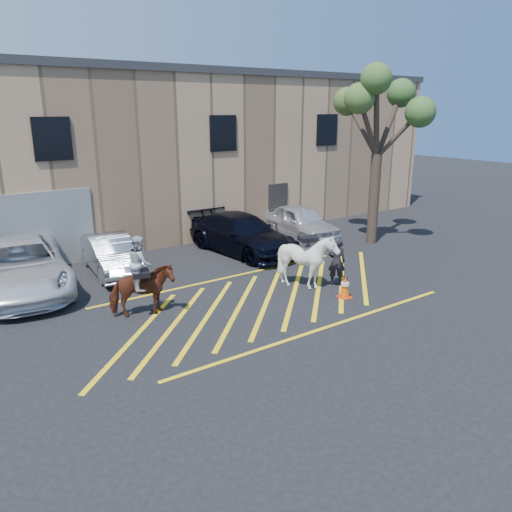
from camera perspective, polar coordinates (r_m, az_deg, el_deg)
ground at (r=15.51m, az=0.64°, el=-4.74°), size 90.00×90.00×0.00m
car_white_pickup at (r=17.45m, az=-25.33°, el=-1.08°), size 3.43×6.20×1.64m
car_silver_sedan at (r=18.32m, az=-16.22°, el=0.15°), size 1.77×4.15×1.33m
car_blue_suv at (r=20.10m, az=-1.62°, el=2.54°), size 2.68×5.48×1.53m
car_white_suv at (r=22.43m, az=5.17°, el=3.88°), size 2.24×4.51×1.48m
handler at (r=16.60m, az=9.20°, el=-0.63°), size 0.69×0.64×1.58m
warehouse at (r=25.24m, az=-15.86°, el=11.43°), size 32.42×10.20×7.30m
hatching_zone at (r=15.28m, az=1.31°, el=-5.05°), size 12.60×5.12×0.01m
mounted_bay at (r=14.20m, az=-12.98°, el=-3.17°), size 1.91×1.24×2.33m
saddled_white at (r=16.11m, az=5.92°, el=-0.50°), size 1.92×2.05×1.85m
traffic_cone at (r=15.60m, az=10.14°, el=-3.44°), size 0.43×0.43×0.73m
tree at (r=21.62m, az=13.98°, el=16.25°), size 3.99×4.37×7.31m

